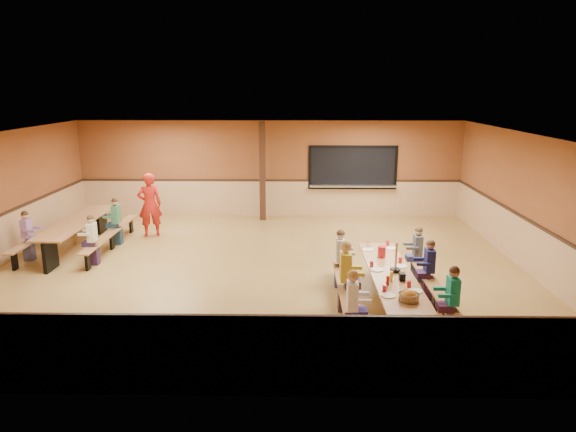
{
  "coord_description": "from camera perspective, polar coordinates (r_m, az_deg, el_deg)",
  "views": [
    {
      "loc": [
        0.84,
        -11.02,
        3.98
      ],
      "look_at": [
        0.65,
        0.27,
        1.15
      ],
      "focal_mm": 32.0,
      "sensor_mm": 36.0,
      "label": 1
    }
  ],
  "objects": [
    {
      "name": "seated_child_tan_sec",
      "position": [
        12.59,
        -20.88,
        -2.55
      ],
      "size": [
        0.34,
        0.28,
        1.16
      ],
      "primitive_type": null,
      "color": "beige",
      "rests_on": "ground"
    },
    {
      "name": "seated_child_green_sec",
      "position": [
        14.03,
        -18.51,
        -0.58
      ],
      "size": [
        0.37,
        0.3,
        1.21
      ],
      "primitive_type": null,
      "color": "#376F52",
      "rests_on": "ground"
    },
    {
      "name": "cafeteria_table_main",
      "position": [
        9.59,
        11.3,
        -7.32
      ],
      "size": [
        1.91,
        3.7,
        0.74
      ],
      "color": "#9B683D",
      "rests_on": "ground"
    },
    {
      "name": "seated_adult_yellow",
      "position": [
        9.42,
        6.38,
        -6.67
      ],
      "size": [
        0.42,
        0.34,
        1.31
      ],
      "primitive_type": null,
      "color": "gold",
      "rests_on": "ground"
    },
    {
      "name": "place_settings",
      "position": [
        9.5,
        11.38,
        -5.81
      ],
      "size": [
        0.65,
        3.3,
        0.11
      ],
      "primitive_type": null,
      "color": "beige",
      "rests_on": "cafeteria_table_main"
    },
    {
      "name": "table_paddle",
      "position": [
        9.49,
        11.86,
        -5.32
      ],
      "size": [
        0.16,
        0.16,
        0.56
      ],
      "color": "black",
      "rests_on": "cafeteria_table_main"
    },
    {
      "name": "napkin_dispenser",
      "position": [
        9.15,
        12.56,
        -6.59
      ],
      "size": [
        0.1,
        0.14,
        0.13
      ],
      "primitive_type": "cube",
      "color": "black",
      "rests_on": "cafeteria_table_main"
    },
    {
      "name": "seated_child_teal_right",
      "position": [
        8.88,
        17.76,
        -9.07
      ],
      "size": [
        0.36,
        0.29,
        1.19
      ],
      "primitive_type": null,
      "color": "#13866A",
      "rests_on": "ground"
    },
    {
      "name": "seated_child_navy_right",
      "position": [
        10.23,
        15.38,
        -5.81
      ],
      "size": [
        0.35,
        0.29,
        1.18
      ],
      "primitive_type": null,
      "color": "#181A4E",
      "rests_on": "ground"
    },
    {
      "name": "seated_child_purple_sec",
      "position": [
        13.52,
        -26.97,
        -2.01
      ],
      "size": [
        0.36,
        0.29,
        1.18
      ],
      "primitive_type": null,
      "color": "#95689D",
      "rests_on": "ground"
    },
    {
      "name": "room_envelope",
      "position": [
        11.53,
        -3.26,
        -2.53
      ],
      "size": [
        12.04,
        10.04,
        3.02
      ],
      "color": "brown",
      "rests_on": "ground"
    },
    {
      "name": "condiment_ketchup",
      "position": [
        8.87,
        11.02,
        -7.05
      ],
      "size": [
        0.06,
        0.06,
        0.17
      ],
      "primitive_type": "cylinder",
      "color": "#B2140F",
      "rests_on": "cafeteria_table_main"
    },
    {
      "name": "seated_child_grey_left",
      "position": [
        10.51,
        5.8,
        -4.78
      ],
      "size": [
        0.36,
        0.3,
        1.19
      ],
      "primitive_type": null,
      "color": "#AFAFAF",
      "rests_on": "ground"
    },
    {
      "name": "punch_pitcher",
      "position": [
        10.25,
        10.37,
        -3.94
      ],
      "size": [
        0.16,
        0.16,
        0.22
      ],
      "primitive_type": "cylinder",
      "color": "red",
      "rests_on": "cafeteria_table_main"
    },
    {
      "name": "cafeteria_table_second",
      "position": [
        13.95,
        -22.28,
        -1.33
      ],
      "size": [
        1.91,
        3.7,
        0.74
      ],
      "color": "#9B683D",
      "rests_on": "ground"
    },
    {
      "name": "standing_woman",
      "position": [
        14.51,
        -15.11,
        1.23
      ],
      "size": [
        0.75,
        0.62,
        1.75
      ],
      "primitive_type": "imported",
      "rotation": [
        0.0,
        0.0,
        3.51
      ],
      "color": "red",
      "rests_on": "ground"
    },
    {
      "name": "chip_bowl",
      "position": [
        8.33,
        13.28,
        -8.66
      ],
      "size": [
        0.32,
        0.32,
        0.15
      ],
      "primitive_type": null,
      "color": "orange",
      "rests_on": "cafeteria_table_main"
    },
    {
      "name": "ground",
      "position": [
        11.74,
        -3.21,
        -5.76
      ],
      "size": [
        12.0,
        12.0,
        0.0
      ],
      "primitive_type": "plane",
      "color": "olive",
      "rests_on": "ground"
    },
    {
      "name": "kitchen_pass_through",
      "position": [
        16.27,
        7.2,
        5.16
      ],
      "size": [
        2.78,
        0.28,
        1.38
      ],
      "color": "black",
      "rests_on": "ground"
    },
    {
      "name": "seated_child_white_left",
      "position": [
        8.33,
        7.14,
        -9.99
      ],
      "size": [
        0.36,
        0.3,
        1.2
      ],
      "primitive_type": null,
      "color": "white",
      "rests_on": "ground"
    },
    {
      "name": "structural_post",
      "position": [
        15.65,
        -2.87,
        4.94
      ],
      "size": [
        0.18,
        0.18,
        3.0
      ],
      "primitive_type": "cube",
      "color": "black",
      "rests_on": "ground"
    },
    {
      "name": "seated_child_char_right",
      "position": [
        11.13,
        14.16,
        -4.15
      ],
      "size": [
        0.35,
        0.28,
        1.16
      ],
      "primitive_type": null,
      "color": "#42444A",
      "rests_on": "ground"
    },
    {
      "name": "condiment_mustard",
      "position": [
        9.07,
        11.41,
        -6.58
      ],
      "size": [
        0.06,
        0.06,
        0.17
      ],
      "primitive_type": "cylinder",
      "color": "yellow",
      "rests_on": "cafeteria_table_main"
    }
  ]
}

